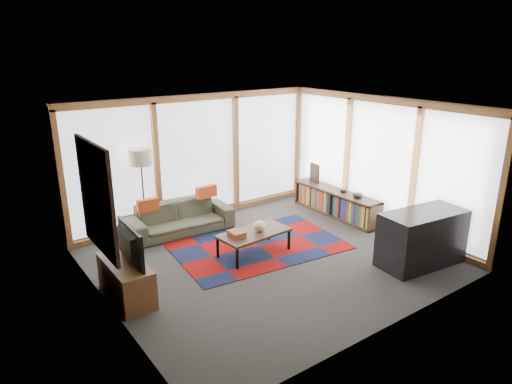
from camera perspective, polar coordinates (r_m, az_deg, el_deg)
ground at (r=7.96m, az=1.69°, el=-8.28°), size 5.50×5.50×0.00m
room_envelope at (r=8.14m, az=2.17°, el=3.87°), size 5.52×5.02×2.62m
rug at (r=8.41m, az=0.32°, el=-6.72°), size 3.20×2.24×0.01m
sofa at (r=9.03m, az=-9.48°, el=-3.20°), size 2.08×0.92×0.60m
pillow_left at (r=8.63m, az=-13.35°, el=-1.57°), size 0.41×0.14×0.22m
pillow_right at (r=9.17m, az=-6.23°, el=0.04°), size 0.44×0.16×0.24m
floor_lamp at (r=8.83m, az=-13.91°, el=-0.15°), size 0.43×0.43×1.71m
coffee_table at (r=8.04m, az=-0.25°, el=-6.37°), size 1.30×0.72×0.42m
book_stack at (r=7.76m, az=-2.43°, el=-5.24°), size 0.23×0.28×0.09m
vase at (r=7.95m, az=0.44°, el=-4.27°), size 0.25×0.25×0.19m
bookshelf at (r=9.95m, az=9.93°, el=-1.35°), size 0.40×2.22×0.56m
bowl_a at (r=9.47m, az=12.59°, el=-0.39°), size 0.25×0.25×0.11m
bowl_b at (r=9.77m, az=10.85°, el=0.19°), size 0.17×0.17×0.07m
shelf_picture at (r=10.35m, az=7.33°, el=2.39°), size 0.09×0.33×0.42m
tv_console at (r=6.94m, az=-15.92°, el=-10.57°), size 0.47×1.14×0.57m
television at (r=6.68m, az=-16.18°, el=-6.41°), size 0.16×0.95×0.55m
bar_counter at (r=8.08m, az=20.01°, el=-5.44°), size 1.52×0.84×0.92m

